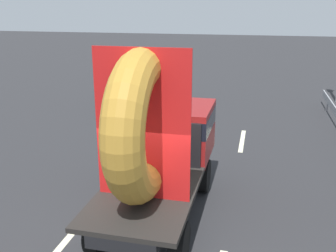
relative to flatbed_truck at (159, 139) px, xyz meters
The scene contains 5 objects.
ground_plane 2.18m from the flatbed_truck, 96.37° to the right, with size 120.00×120.00×0.00m, color #28282B.
flatbed_truck is the anchor object (origin of this frame).
distant_sedan 10.67m from the flatbed_truck, 108.35° to the left, with size 1.76×4.11×1.34m.
lane_dash_left_far 6.52m from the flatbed_truck, 105.52° to the left, with size 3.00×0.16×0.01m, color beige.
lane_dash_right_far 6.30m from the flatbed_truck, 73.86° to the left, with size 2.46×0.16×0.01m, color beige.
Camera 1 is at (2.23, -6.93, 4.84)m, focal length 40.98 mm.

